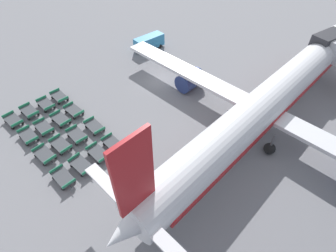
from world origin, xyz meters
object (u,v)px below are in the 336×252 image
baggage_dolly_row_near_col_d (63,178)px  baggage_dolly_row_far_col_b (74,111)px  airplane (269,101)px  baggage_dolly_row_mid_b_col_d (98,153)px  baggage_dolly_row_near_col_b (28,136)px  baggage_dolly_row_far_col_c (95,127)px  baggage_dolly_row_mid_a_col_b (44,128)px  baggage_dolly_row_far_col_d (113,144)px  baggage_dolly_row_mid_a_col_c (61,145)px  baggage_dolly_row_mid_a_col_d (81,165)px  baggage_dolly_row_far_col_a (59,97)px  baggage_dolly_row_mid_b_col_a (46,104)px  service_van (149,42)px  baggage_dolly_row_near_col_c (45,155)px  baggage_dolly_row_mid_b_col_c (77,135)px  baggage_dolly_row_mid_b_col_b (61,119)px  baggage_dolly_row_near_col_a (13,120)px  baggage_dolly_row_mid_a_col_a (29,111)px

baggage_dolly_row_near_col_d → baggage_dolly_row_far_col_b: same height
airplane → baggage_dolly_row_mid_b_col_d: airplane is taller
baggage_dolly_row_near_col_b → baggage_dolly_row_far_col_c: 7.50m
baggage_dolly_row_mid_a_col_b → baggage_dolly_row_far_col_d: 9.03m
baggage_dolly_row_mid_a_col_c → baggage_dolly_row_far_col_d: size_ratio=1.01×
baggage_dolly_row_mid_a_col_d → baggage_dolly_row_far_col_d: bearing=97.3°
baggage_dolly_row_near_col_b → baggage_dolly_row_mid_a_col_c: (3.64, 2.43, 0.00)m
airplane → baggage_dolly_row_mid_a_col_d: airplane is taller
baggage_dolly_row_mid_b_col_d → baggage_dolly_row_far_col_a: (-12.17, 0.49, 0.00)m
baggage_dolly_row_mid_a_col_d → baggage_dolly_row_mid_a_col_b: bearing=-172.0°
baggage_dolly_row_mid_a_col_c → baggage_dolly_row_mid_b_col_a: 8.12m
airplane → service_van: bearing=180.0°
baggage_dolly_row_near_col_c → baggage_dolly_row_near_col_d: size_ratio=1.00×
baggage_dolly_row_mid_a_col_c → airplane: bearing=61.3°
baggage_dolly_row_far_col_a → service_van: bearing=102.6°
baggage_dolly_row_near_col_c → baggage_dolly_row_far_col_a: bearing=149.7°
baggage_dolly_row_near_col_d → baggage_dolly_row_mid_b_col_d: 4.27m
baggage_dolly_row_near_col_d → baggage_dolly_row_mid_b_col_c: bearing=142.4°
baggage_dolly_row_near_col_b → baggage_dolly_row_mid_a_col_b: size_ratio=1.00×
baggage_dolly_row_mid_a_col_b → baggage_dolly_row_mid_b_col_b: 2.14m
airplane → service_van: (-23.94, 0.00, -2.32)m
airplane → baggage_dolly_row_mid_b_col_a: 27.91m
baggage_dolly_row_mid_b_col_b → baggage_dolly_row_mid_b_col_c: (3.78, 0.42, 0.00)m
baggage_dolly_row_mid_a_col_c → baggage_dolly_row_far_col_b: 5.80m
baggage_dolly_row_near_col_d → baggage_dolly_row_far_col_b: size_ratio=1.00×
baggage_dolly_row_near_col_b → baggage_dolly_row_near_col_c: 3.95m
baggage_dolly_row_near_col_a → baggage_dolly_row_far_col_a: size_ratio=1.01×
baggage_dolly_row_mid_a_col_a → baggage_dolly_row_far_col_d: (11.46, 5.62, 0.00)m
baggage_dolly_row_mid_b_col_a → baggage_dolly_row_far_col_a: size_ratio=1.00×
baggage_dolly_row_mid_a_col_a → baggage_dolly_row_mid_b_col_c: bearing=21.2°
baggage_dolly_row_mid_a_col_d → baggage_dolly_row_mid_b_col_d: same height
baggage_dolly_row_mid_b_col_c → baggage_dolly_row_mid_a_col_b: bearing=-144.7°
baggage_dolly_row_mid_a_col_c → baggage_dolly_row_far_col_a: bearing=159.3°
baggage_dolly_row_mid_a_col_a → baggage_dolly_row_mid_b_col_d: 12.20m
baggage_dolly_row_near_col_d → baggage_dolly_row_mid_a_col_a: same height
baggage_dolly_row_near_col_c → baggage_dolly_row_near_col_d: 4.07m
service_van → baggage_dolly_row_near_col_d: service_van is taller
baggage_dolly_row_mid_a_col_d → baggage_dolly_row_near_col_d: bearing=-81.4°
baggage_dolly_row_mid_b_col_b → baggage_dolly_row_far_col_c: same height
baggage_dolly_row_mid_a_col_a → baggage_dolly_row_far_col_b: bearing=53.1°
baggage_dolly_row_mid_b_col_c → baggage_dolly_row_mid_b_col_d: (3.95, 0.67, 0.00)m
baggage_dolly_row_near_col_a → baggage_dolly_row_mid_a_col_b: bearing=35.0°
baggage_dolly_row_mid_a_col_a → baggage_dolly_row_mid_b_col_d: same height
baggage_dolly_row_near_col_c → baggage_dolly_row_near_col_d: same height
baggage_dolly_row_mid_a_col_c → baggage_dolly_row_mid_b_col_c: 2.06m
baggage_dolly_row_near_col_c → baggage_dolly_row_far_col_c: (-0.61, 6.23, 0.00)m
baggage_dolly_row_mid_b_col_b → baggage_dolly_row_far_col_d: bearing=22.0°
service_van → baggage_dolly_row_mid_b_col_a: 20.23m
baggage_dolly_row_mid_a_col_c → baggage_dolly_row_near_col_d: bearing=-19.2°
baggage_dolly_row_mid_a_col_c → baggage_dolly_row_mid_a_col_a: bearing=-173.2°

